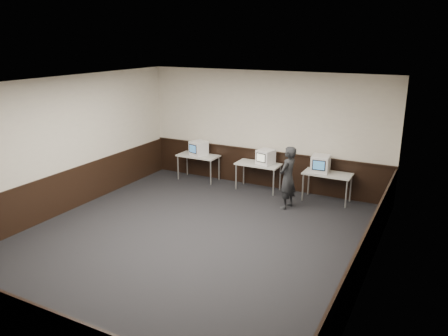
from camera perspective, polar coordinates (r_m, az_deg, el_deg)
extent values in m
plane|color=black|center=(9.16, -4.63, -9.50)|extent=(8.00, 8.00, 0.00)
plane|color=white|center=(8.26, -5.15, 10.84)|extent=(8.00, 8.00, 0.00)
plane|color=beige|center=(12.04, 5.36, 4.96)|extent=(7.00, 0.00, 7.00)
plane|color=beige|center=(5.84, -26.60, -9.84)|extent=(7.00, 0.00, 7.00)
plane|color=beige|center=(10.81, -20.79, 2.58)|extent=(0.00, 8.00, 8.00)
plane|color=beige|center=(7.40, 18.76, -3.43)|extent=(0.00, 8.00, 8.00)
cube|color=black|center=(12.29, 5.18, -0.08)|extent=(6.98, 0.04, 1.00)
cube|color=black|center=(6.39, -25.11, -18.68)|extent=(6.98, 0.04, 1.00)
cube|color=black|center=(11.09, -20.14, -2.94)|extent=(0.04, 7.98, 1.00)
cube|color=black|center=(7.83, 17.85, -10.99)|extent=(0.04, 7.98, 1.00)
cube|color=black|center=(12.13, 5.21, 2.25)|extent=(6.98, 0.06, 0.04)
cube|color=beige|center=(12.72, -3.38, 1.61)|extent=(1.20, 0.60, 0.04)
cylinder|color=#999999|center=(12.90, -6.02, 0.04)|extent=(0.04, 0.04, 0.71)
cylinder|color=#999999|center=(12.35, -1.75, -0.64)|extent=(0.04, 0.04, 0.71)
cylinder|color=#999999|center=(13.30, -4.84, 0.58)|extent=(0.04, 0.04, 0.71)
cylinder|color=#999999|center=(12.77, -0.66, -0.05)|extent=(0.04, 0.04, 0.71)
cube|color=beige|center=(11.89, 4.51, 0.51)|extent=(1.20, 0.60, 0.04)
cylinder|color=#999999|center=(12.00, 1.58, -1.17)|extent=(0.04, 0.04, 0.71)
cylinder|color=#999999|center=(11.58, 6.48, -1.93)|extent=(0.04, 0.04, 0.71)
cylinder|color=#999999|center=(12.43, 2.59, -0.54)|extent=(0.04, 0.04, 0.71)
cylinder|color=#999999|center=(12.03, 7.35, -1.25)|extent=(0.04, 0.04, 0.71)
cube|color=beige|center=(11.32, 13.38, -0.74)|extent=(1.20, 0.60, 0.04)
cylinder|color=#999999|center=(11.34, 10.25, -2.51)|extent=(0.04, 0.04, 0.71)
cylinder|color=#999999|center=(11.09, 15.67, -3.32)|extent=(0.04, 0.04, 0.71)
cylinder|color=#999999|center=(11.80, 10.99, -1.79)|extent=(0.04, 0.04, 0.71)
cylinder|color=#999999|center=(11.56, 16.21, -2.55)|extent=(0.04, 0.04, 0.71)
cube|color=white|center=(12.65, -3.33, 2.60)|extent=(0.53, 0.54, 0.42)
cube|color=black|center=(12.51, -4.09, 2.51)|extent=(0.30, 0.11, 0.25)
cube|color=teal|center=(12.50, -4.13, 2.51)|extent=(0.26, 0.09, 0.21)
cube|color=white|center=(11.79, 5.46, 1.45)|extent=(0.49, 0.50, 0.40)
cube|color=black|center=(11.62, 4.84, 1.34)|extent=(0.29, 0.09, 0.24)
cube|color=silver|center=(11.61, 4.81, 1.33)|extent=(0.25, 0.07, 0.20)
cube|color=white|center=(11.29, 12.50, 0.54)|extent=(0.47, 0.49, 0.44)
cube|color=black|center=(11.07, 12.28, 0.34)|extent=(0.33, 0.04, 0.26)
cube|color=teal|center=(11.06, 12.27, 0.33)|extent=(0.28, 0.03, 0.22)
imported|color=black|center=(10.68, 8.32, -1.25)|extent=(0.47, 0.62, 1.55)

